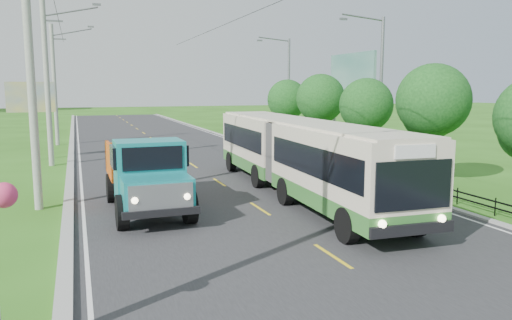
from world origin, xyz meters
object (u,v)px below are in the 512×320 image
streetlight_far (287,87)px  billboard_left (31,102)px  planter_mid (347,163)px  billboard_right (352,80)px  pole_far (55,84)px  planter_near (436,188)px  bus (299,152)px  pole_near (32,80)px  tree_third (432,104)px  tree_back (287,102)px  tree_fourth (366,108)px  planter_far (293,148)px  streetlight_mid (379,86)px  dump_truck (146,170)px  tree_fifth (320,101)px  pole_mid (48,83)px

streetlight_far → billboard_left: bearing=-168.8°
planter_mid → billboard_right: bearing=58.3°
pole_far → planter_near: size_ratio=14.93×
planter_near → bus: bus is taller
pole_near → billboard_right: pole_near is taller
tree_third → bus: 7.58m
pole_near → tree_third: bearing=-2.7°
tree_back → streetlight_far: 2.37m
billboard_right → tree_fourth: bearing=-112.6°
pole_near → planter_far: (16.86, 13.00, -4.81)m
streetlight_mid → billboard_left: size_ratio=1.74×
streetlight_far → planter_mid: size_ratio=13.54×
streetlight_far → billboard_left: streetlight_far is taller
tree_third → pole_near: bearing=177.3°
tree_back → bus: (-7.31, -18.27, -1.67)m
tree_third → bus: (-7.31, -0.27, -2.00)m
pole_near → streetlight_far: pole_near is taller
tree_third → dump_truck: tree_third is taller
billboard_left → streetlight_mid: bearing=-26.4°
tree_fifth → dump_truck: size_ratio=0.84×
planter_mid → bus: bearing=-134.7°
planter_near → billboard_right: billboard_right is taller
billboard_left → billboard_right: (21.80, -4.00, 1.48)m
pole_far → billboard_left: (-1.24, -9.00, -1.23)m
streetlight_far → dump_truck: streetlight_far is taller
billboard_left → planter_far: bearing=-6.3°
tree_fifth → planter_mid: bearing=-101.6°
tree_back → planter_far: (-1.26, -4.14, -3.37)m
pole_near → dump_truck: pole_near is taller
tree_third → billboard_right: size_ratio=0.82×
streetlight_mid → tree_back: bearing=93.7°
pole_mid → billboard_right: size_ratio=1.37×
pole_mid → planter_near: pole_mid is taller
pole_far → tree_fourth: (18.12, -18.86, -1.51)m
pole_far → streetlight_mid: (18.90, -19.00, -0.19)m
pole_mid → streetlight_mid: bearing=-20.3°
planter_mid → bus: 8.78m
pole_mid → tree_third: size_ratio=1.67×
pole_mid → streetlight_mid: (18.90, -7.00, -0.19)m
pole_far → dump_truck: bearing=-81.2°
pole_far → dump_truck: pole_far is taller
streetlight_far → tree_fifth: bearing=-95.7°
tree_back → planter_near: 20.46m
pole_near → bus: 11.30m
streetlight_far → billboard_right: bearing=-78.3°
streetlight_mid → planter_far: bearing=104.3°
streetlight_mid → planter_mid: bearing=-180.0°
planter_far → bus: 15.46m
tree_third → pole_far: bearing=126.1°
pole_mid → planter_mid: 18.88m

